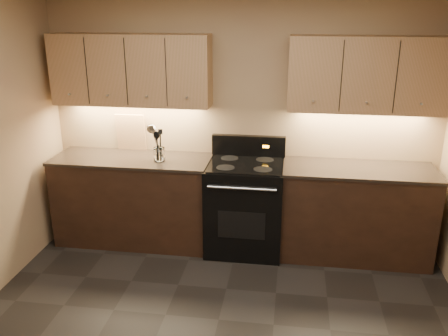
{
  "coord_description": "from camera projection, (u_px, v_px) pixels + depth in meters",
  "views": [
    {
      "loc": [
        0.51,
        -2.74,
        2.42
      ],
      "look_at": [
        -0.1,
        1.45,
        0.95
      ],
      "focal_mm": 38.0,
      "sensor_mm": 36.0,
      "label": 1
    }
  ],
  "objects": [
    {
      "name": "wall_back",
      "position": [
        242.0,
        119.0,
        4.87
      ],
      "size": [
        4.0,
        0.04,
        2.6
      ],
      "primitive_type": "cube",
      "color": "tan",
      "rests_on": "ground"
    },
    {
      "name": "upper_cab_left",
      "position": [
        131.0,
        70.0,
        4.72
      ],
      "size": [
        1.6,
        0.3,
        0.7
      ],
      "primitive_type": "cube",
      "color": "tan",
      "rests_on": "wall_back"
    },
    {
      "name": "stove",
      "position": [
        245.0,
        205.0,
        4.83
      ],
      "size": [
        0.76,
        0.68,
        1.14
      ],
      "color": "black",
      "rests_on": "ground"
    },
    {
      "name": "counter_right",
      "position": [
        355.0,
        212.0,
        4.7
      ],
      "size": [
        1.46,
        0.62,
        0.93
      ],
      "color": "black",
      "rests_on": "ground"
    },
    {
      "name": "black_spoon",
      "position": [
        158.0,
        144.0,
        4.74
      ],
      "size": [
        0.07,
        0.13,
        0.31
      ],
      "primitive_type": null,
      "rotation": [
        0.24,
        0.02,
        0.03
      ],
      "color": "black",
      "rests_on": "utensil_crock"
    },
    {
      "name": "outlet_plate",
      "position": [
        122.0,
        132.0,
        5.1
      ],
      "size": [
        0.08,
        0.01,
        0.12
      ],
      "primitive_type": "cube",
      "color": "#B2B5BA",
      "rests_on": "wall_back"
    },
    {
      "name": "counter_left",
      "position": [
        134.0,
        199.0,
        5.01
      ],
      "size": [
        1.62,
        0.62,
        0.93
      ],
      "color": "black",
      "rests_on": "ground"
    },
    {
      "name": "upper_cab_right",
      "position": [
        367.0,
        75.0,
        4.4
      ],
      "size": [
        1.44,
        0.3,
        0.7
      ],
      "primitive_type": "cube",
      "color": "tan",
      "rests_on": "wall_back"
    },
    {
      "name": "black_turner",
      "position": [
        160.0,
        145.0,
        4.68
      ],
      "size": [
        0.12,
        0.19,
        0.33
      ],
      "primitive_type": null,
      "rotation": [
        -0.28,
        0.06,
        0.39
      ],
      "color": "black",
      "rests_on": "utensil_crock"
    },
    {
      "name": "utensil_crock",
      "position": [
        159.0,
        155.0,
        4.75
      ],
      "size": [
        0.13,
        0.13,
        0.14
      ],
      "color": "white",
      "rests_on": "counter_left"
    },
    {
      "name": "steel_skimmer",
      "position": [
        161.0,
        143.0,
        4.7
      ],
      "size": [
        0.21,
        0.14,
        0.37
      ],
      "primitive_type": null,
      "rotation": [
        -0.16,
        -0.32,
        0.15
      ],
      "color": "silver",
      "rests_on": "utensil_crock"
    },
    {
      "name": "steel_spatula",
      "position": [
        162.0,
        140.0,
        4.7
      ],
      "size": [
        0.19,
        0.17,
        0.41
      ],
      "primitive_type": null,
      "rotation": [
        0.22,
        -0.2,
        -0.2
      ],
      "color": "silver",
      "rests_on": "utensil_crock"
    },
    {
      "name": "cutting_board",
      "position": [
        131.0,
        132.0,
        5.06
      ],
      "size": [
        0.31,
        0.07,
        0.4
      ],
      "primitive_type": "cube",
      "rotation": [
        0.13,
        0.0,
        0.0
      ],
      "color": "tan",
      "rests_on": "counter_left"
    }
  ]
}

